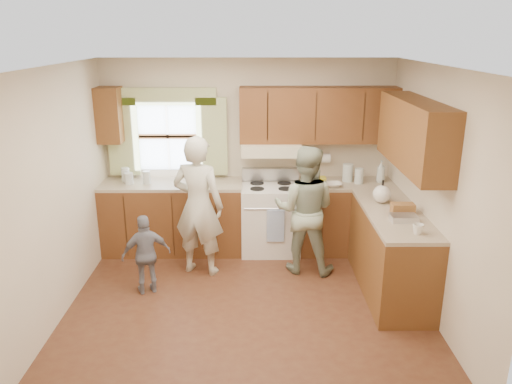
{
  "coord_description": "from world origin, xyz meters",
  "views": [
    {
      "loc": [
        0.07,
        -4.74,
        2.8
      ],
      "look_at": [
        0.1,
        0.4,
        1.15
      ],
      "focal_mm": 35.0,
      "sensor_mm": 36.0,
      "label": 1
    }
  ],
  "objects_px": {
    "stove": "(271,217)",
    "woman_right": "(305,210)",
    "woman_left": "(198,206)",
    "child": "(146,254)"
  },
  "relations": [
    {
      "from": "stove",
      "to": "child",
      "type": "relative_size",
      "value": 1.17
    },
    {
      "from": "stove",
      "to": "woman_left",
      "type": "relative_size",
      "value": 0.63
    },
    {
      "from": "stove",
      "to": "woman_left",
      "type": "distance_m",
      "value": 1.14
    },
    {
      "from": "stove",
      "to": "woman_right",
      "type": "distance_m",
      "value": 0.77
    },
    {
      "from": "stove",
      "to": "woman_left",
      "type": "height_order",
      "value": "woman_left"
    },
    {
      "from": "woman_left",
      "to": "child",
      "type": "relative_size",
      "value": 1.84
    },
    {
      "from": "woman_right",
      "to": "woman_left",
      "type": "bearing_deg",
      "value": 15.43
    },
    {
      "from": "stove",
      "to": "woman_right",
      "type": "bearing_deg",
      "value": -56.67
    },
    {
      "from": "stove",
      "to": "woman_left",
      "type": "xyz_separation_m",
      "value": [
        -0.88,
        -0.63,
        0.38
      ]
    },
    {
      "from": "woman_right",
      "to": "stove",
      "type": "bearing_deg",
      "value": -43.16
    }
  ]
}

